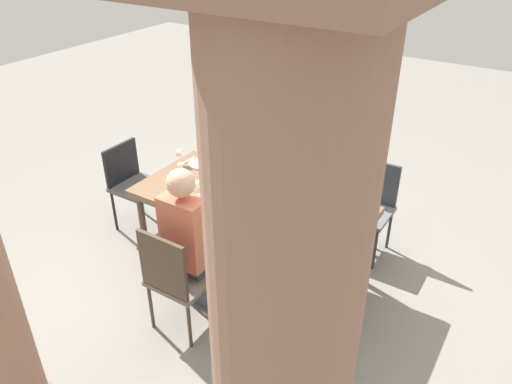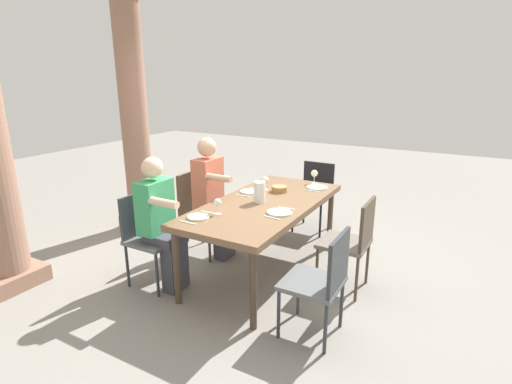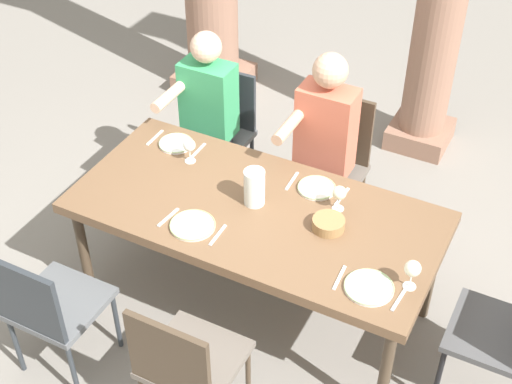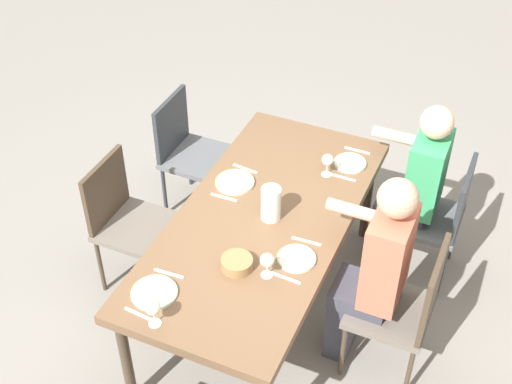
# 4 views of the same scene
# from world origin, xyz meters

# --- Properties ---
(ground_plane) EXTENTS (16.00, 16.00, 0.00)m
(ground_plane) POSITION_xyz_m (0.00, 0.00, 0.00)
(ground_plane) COLOR gray
(dining_table) EXTENTS (1.99, 0.94, 0.77)m
(dining_table) POSITION_xyz_m (0.00, 0.00, 0.70)
(dining_table) COLOR brown
(dining_table) RESTS_ON ground
(chair_west_north) EXTENTS (0.44, 0.44, 0.90)m
(chair_west_north) POSITION_xyz_m (-0.73, 0.89, 0.52)
(chair_west_north) COLOR #5B5E61
(chair_west_north) RESTS_ON ground
(chair_west_south) EXTENTS (0.44, 0.44, 0.88)m
(chair_west_south) POSITION_xyz_m (-0.73, -0.89, 0.51)
(chair_west_south) COLOR #5B5E61
(chair_west_south) RESTS_ON ground
(chair_mid_north) EXTENTS (0.44, 0.44, 0.93)m
(chair_mid_north) POSITION_xyz_m (0.09, 0.90, 0.53)
(chair_mid_north) COLOR #6A6158
(chair_mid_north) RESTS_ON ground
(chair_mid_south) EXTENTS (0.44, 0.44, 0.91)m
(chair_mid_south) POSITION_xyz_m (0.09, -0.89, 0.53)
(chair_mid_south) COLOR #6A6158
(chair_mid_south) RESTS_ON ground
(chair_head_east) EXTENTS (0.44, 0.44, 0.88)m
(chair_head_east) POSITION_xyz_m (1.41, 0.00, 0.52)
(chair_head_east) COLOR #4F4F50
(chair_head_east) RESTS_ON ground
(diner_woman_green) EXTENTS (0.35, 0.49, 1.35)m
(diner_woman_green) POSITION_xyz_m (0.08, 0.69, 0.72)
(diner_woman_green) COLOR #3F3F4C
(diner_woman_green) RESTS_ON ground
(diner_man_white) EXTENTS (0.35, 0.49, 1.28)m
(diner_man_white) POSITION_xyz_m (-0.74, 0.70, 0.68)
(diner_man_white) COLOR #3F3F4C
(diner_man_white) RESTS_ON ground
(plate_0) EXTENTS (0.20, 0.20, 0.02)m
(plate_0) POSITION_xyz_m (-0.69, 0.30, 0.77)
(plate_0) COLOR white
(plate_0) RESTS_ON dining_table
(wine_glass_0) EXTENTS (0.07, 0.07, 0.15)m
(wine_glass_0) POSITION_xyz_m (-0.53, 0.20, 0.87)
(wine_glass_0) COLOR white
(wine_glass_0) RESTS_ON dining_table
(fork_0) EXTENTS (0.02, 0.17, 0.01)m
(fork_0) POSITION_xyz_m (-0.84, 0.30, 0.77)
(fork_0) COLOR silver
(fork_0) RESTS_ON dining_table
(spoon_0) EXTENTS (0.02, 0.17, 0.01)m
(spoon_0) POSITION_xyz_m (-0.54, 0.30, 0.77)
(spoon_0) COLOR silver
(spoon_0) RESTS_ON dining_table
(plate_1) EXTENTS (0.24, 0.24, 0.02)m
(plate_1) POSITION_xyz_m (-0.23, -0.28, 0.77)
(plate_1) COLOR silver
(plate_1) RESTS_ON dining_table
(fork_1) EXTENTS (0.04, 0.17, 0.01)m
(fork_1) POSITION_xyz_m (-0.38, -0.28, 0.77)
(fork_1) COLOR silver
(fork_1) RESTS_ON dining_table
(spoon_1) EXTENTS (0.02, 0.17, 0.01)m
(spoon_1) POSITION_xyz_m (-0.08, -0.28, 0.77)
(spoon_1) COLOR silver
(spoon_1) RESTS_ON dining_table
(plate_2) EXTENTS (0.21, 0.21, 0.02)m
(plate_2) POSITION_xyz_m (0.23, 0.30, 0.77)
(plate_2) COLOR white
(plate_2) RESTS_ON dining_table
(wine_glass_2) EXTENTS (0.08, 0.08, 0.15)m
(wine_glass_2) POSITION_xyz_m (0.39, 0.20, 0.87)
(wine_glass_2) COLOR white
(wine_glass_2) RESTS_ON dining_table
(fork_2) EXTENTS (0.02, 0.17, 0.01)m
(fork_2) POSITION_xyz_m (0.08, 0.30, 0.77)
(fork_2) COLOR silver
(fork_2) RESTS_ON dining_table
(spoon_2) EXTENTS (0.03, 0.17, 0.01)m
(spoon_2) POSITION_xyz_m (0.38, 0.30, 0.77)
(spoon_2) COLOR silver
(spoon_2) RESTS_ON dining_table
(plate_3) EXTENTS (0.24, 0.24, 0.02)m
(plate_3) POSITION_xyz_m (0.74, -0.27, 0.77)
(plate_3) COLOR white
(plate_3) RESTS_ON dining_table
(wine_glass_3) EXTENTS (0.08, 0.08, 0.16)m
(wine_glass_3) POSITION_xyz_m (0.91, -0.17, 0.88)
(wine_glass_3) COLOR white
(wine_glass_3) RESTS_ON dining_table
(fork_3) EXTENTS (0.03, 0.17, 0.01)m
(fork_3) POSITION_xyz_m (0.59, -0.27, 0.77)
(fork_3) COLOR silver
(fork_3) RESTS_ON dining_table
(spoon_3) EXTENTS (0.03, 0.17, 0.01)m
(spoon_3) POSITION_xyz_m (0.89, -0.27, 0.77)
(spoon_3) COLOR silver
(spoon_3) RESTS_ON dining_table
(water_pitcher) EXTENTS (0.11, 0.11, 0.21)m
(water_pitcher) POSITION_xyz_m (-0.03, 0.04, 0.86)
(water_pitcher) COLOR white
(water_pitcher) RESTS_ON dining_table
(bread_basket) EXTENTS (0.17, 0.17, 0.06)m
(bread_basket) POSITION_xyz_m (0.41, 0.03, 0.80)
(bread_basket) COLOR #9E7547
(bread_basket) RESTS_ON dining_table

